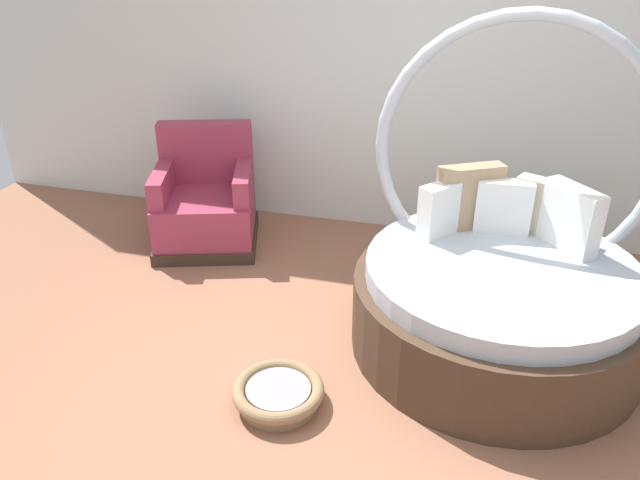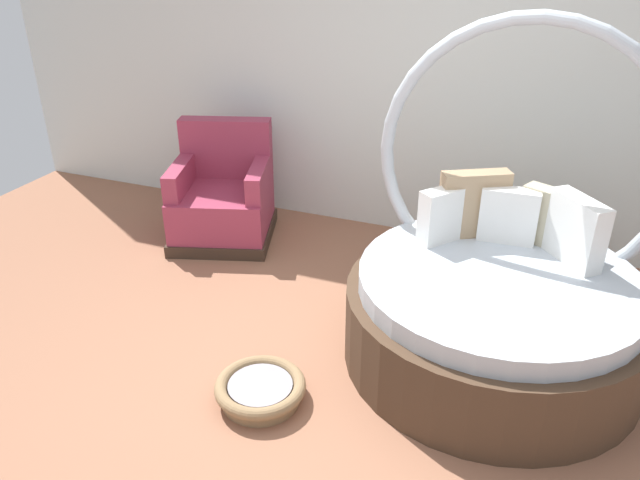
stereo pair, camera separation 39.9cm
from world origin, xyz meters
name	(u,v)px [view 1 (the left image)]	position (x,y,z in m)	size (l,w,h in m)	color
ground_plane	(342,404)	(0.00, 0.00, -0.01)	(8.00, 8.00, 0.02)	#936047
back_wall	(416,37)	(0.00, 2.36, 1.60)	(8.00, 0.12, 3.19)	silver
round_daybed	(499,285)	(0.79, 0.83, 0.40)	(1.76, 1.76, 1.97)	#473323
red_armchair	(206,204)	(-1.53, 1.63, 0.33)	(1.00, 1.00, 0.94)	#38281E
pet_basket	(278,393)	(-0.34, -0.10, 0.07)	(0.51, 0.51, 0.13)	#8E704C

